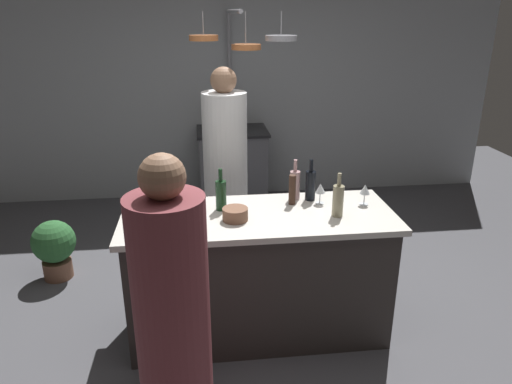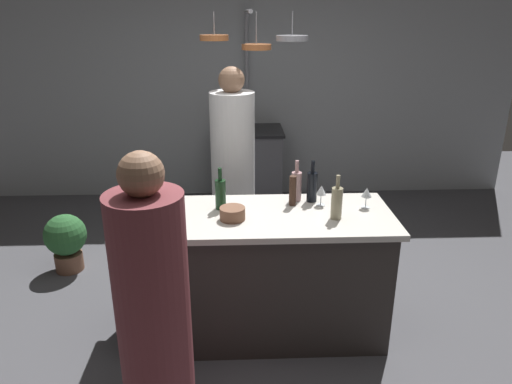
{
  "view_description": "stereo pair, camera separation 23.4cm",
  "coord_description": "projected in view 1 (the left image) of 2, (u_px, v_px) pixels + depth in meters",
  "views": [
    {
      "loc": [
        -0.36,
        -2.86,
        2.15
      ],
      "look_at": [
        0.0,
        0.15,
        1.0
      ],
      "focal_mm": 33.49,
      "sensor_mm": 36.0,
      "label": 1
    },
    {
      "loc": [
        -0.12,
        -2.88,
        2.15
      ],
      "look_at": [
        0.0,
        0.15,
        1.0
      ],
      "focal_mm": 33.49,
      "sensor_mm": 36.0,
      "label": 2
    }
  ],
  "objects": [
    {
      "name": "wine_bottle_dark",
      "position": [
        310.0,
        185.0,
        3.34
      ],
      "size": [
        0.07,
        0.07,
        0.29
      ],
      "color": "black",
      "rests_on": "kitchen_island"
    },
    {
      "name": "wine_glass_near_left_guest",
      "position": [
        365.0,
        190.0,
        3.26
      ],
      "size": [
        0.07,
        0.07,
        0.15
      ],
      "color": "silver",
      "rests_on": "kitchen_island"
    },
    {
      "name": "wine_bottle_red",
      "position": [
        221.0,
        194.0,
        3.17
      ],
      "size": [
        0.07,
        0.07,
        0.29
      ],
      "color": "#143319",
      "rests_on": "kitchen_island"
    },
    {
      "name": "mixing_bowl_steel",
      "position": [
        154.0,
        208.0,
        3.15
      ],
      "size": [
        0.18,
        0.18,
        0.07
      ],
      "primitive_type": "cylinder",
      "color": "#B7B7BC",
      "rests_on": "kitchen_island"
    },
    {
      "name": "chef",
      "position": [
        226.0,
        179.0,
        4.06
      ],
      "size": [
        0.37,
        0.37,
        1.75
      ],
      "color": "white",
      "rests_on": "ground_plane"
    },
    {
      "name": "stove_range",
      "position": [
        233.0,
        167.0,
        5.57
      ],
      "size": [
        0.8,
        0.64,
        0.89
      ],
      "color": "#47474C",
      "rests_on": "ground_plane"
    },
    {
      "name": "wine_glass_near_right_guest",
      "position": [
        136.0,
        212.0,
        2.91
      ],
      "size": [
        0.07,
        0.07,
        0.15
      ],
      "color": "silver",
      "rests_on": "kitchen_island"
    },
    {
      "name": "potted_plant",
      "position": [
        54.0,
        246.0,
        4.02
      ],
      "size": [
        0.36,
        0.36,
        0.52
      ],
      "color": "brown",
      "rests_on": "ground_plane"
    },
    {
      "name": "mixing_bowl_wooden",
      "position": [
        235.0,
        214.0,
        3.04
      ],
      "size": [
        0.16,
        0.16,
        0.08
      ],
      "primitive_type": "cylinder",
      "color": "brown",
      "rests_on": "kitchen_island"
    },
    {
      "name": "pepper_mill",
      "position": [
        292.0,
        190.0,
        3.27
      ],
      "size": [
        0.05,
        0.05,
        0.21
      ],
      "primitive_type": "cylinder",
      "color": "#382319",
      "rests_on": "kitchen_island"
    },
    {
      "name": "back_wall",
      "position": [
        229.0,
        88.0,
        5.64
      ],
      "size": [
        6.4,
        0.16,
        2.6
      ],
      "primitive_type": "cube",
      "color": "#9EA3A8",
      "rests_on": "ground_plane"
    },
    {
      "name": "kitchen_island",
      "position": [
        259.0,
        274.0,
        3.3
      ],
      "size": [
        1.8,
        0.72,
        0.9
      ],
      "color": "#332D2B",
      "rests_on": "ground_plane"
    },
    {
      "name": "overhead_pot_rack",
      "position": [
        239.0,
        61.0,
        4.49
      ],
      "size": [
        0.9,
        1.58,
        2.17
      ],
      "color": "gray",
      "rests_on": "ground_plane"
    },
    {
      "name": "bar_stool_left",
      "position": [
        175.0,
        348.0,
        2.69
      ],
      "size": [
        0.28,
        0.28,
        0.68
      ],
      "color": "#4C4C51",
      "rests_on": "ground_plane"
    },
    {
      "name": "wine_bottle_white",
      "position": [
        338.0,
        200.0,
        3.07
      ],
      "size": [
        0.07,
        0.07,
        0.29
      ],
      "color": "gray",
      "rests_on": "kitchen_island"
    },
    {
      "name": "guest_left",
      "position": [
        174.0,
        336.0,
        2.19
      ],
      "size": [
        0.34,
        0.34,
        1.62
      ],
      "color": "brown",
      "rests_on": "ground_plane"
    },
    {
      "name": "wine_bottle_rose",
      "position": [
        295.0,
        184.0,
        3.36
      ],
      "size": [
        0.07,
        0.07,
        0.29
      ],
      "color": "#B78C8E",
      "rests_on": "kitchen_island"
    },
    {
      "name": "wine_glass_by_chef",
      "position": [
        320.0,
        189.0,
        3.28
      ],
      "size": [
        0.07,
        0.07,
        0.15
      ],
      "color": "silver",
      "rests_on": "kitchen_island"
    },
    {
      "name": "ground_plane",
      "position": [
        258.0,
        328.0,
        3.46
      ],
      "size": [
        9.0,
        9.0,
        0.0
      ],
      "primitive_type": "plane",
      "color": "#4C4C51"
    }
  ]
}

